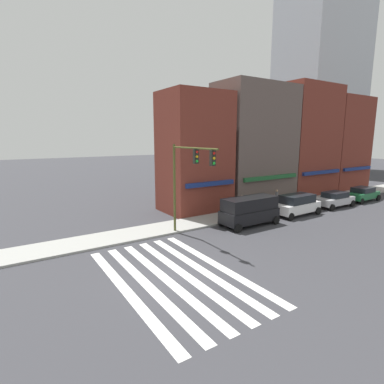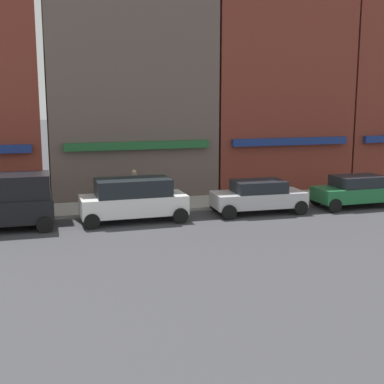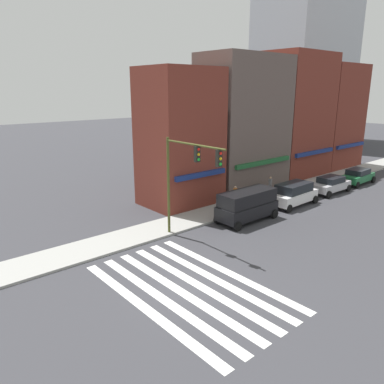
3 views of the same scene
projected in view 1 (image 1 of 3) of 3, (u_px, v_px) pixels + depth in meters
The scene contains 13 objects.
ground_plane at pixel (175, 276), 15.64m from camera, with size 200.00×200.00×0.00m, color #38383D.
sidewalk_left at pixel (124, 236), 21.82m from camera, with size 120.00×3.00×0.15m.
crosswalk_stripes at pixel (175, 276), 15.64m from camera, with size 5.89×10.80×0.01m.
storefront_row at pixel (285, 144), 35.59m from camera, with size 31.24×5.30×13.43m.
tower_distant at pixel (325, 19), 60.11m from camera, with size 18.22×11.19×60.88m.
traffic_signal at pixel (188, 172), 20.46m from camera, with size 0.32×5.30×6.65m.
van_black at pixel (250, 210), 24.48m from camera, with size 5.00×2.22×2.34m.
suv_white at pixel (297, 204), 27.72m from camera, with size 4.74×2.12×1.94m.
sedan_silver at pixel (335, 199), 30.98m from camera, with size 4.44×2.02×1.59m.
sedan_green at pixel (363, 194), 33.86m from camera, with size 4.45×2.02×1.59m.
pedestrian_orange_vest at pixel (242, 204), 27.54m from camera, with size 0.32×0.32×1.77m.
pedestrian_grey_coat at pixel (276, 198), 30.43m from camera, with size 0.32×0.32×1.77m.
fire_hydrant at pixel (225, 216), 25.35m from camera, with size 0.24×0.24×0.84m.
Camera 1 is at (-7.17, -12.74, 7.17)m, focal length 28.00 mm.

